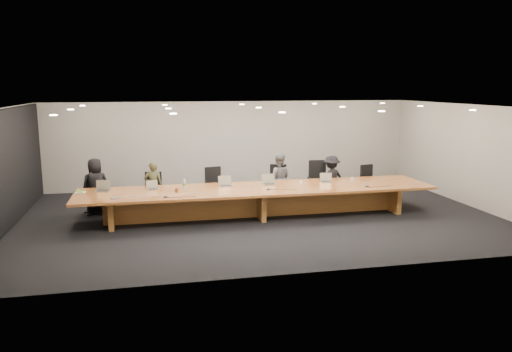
{
  "coord_description": "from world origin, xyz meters",
  "views": [
    {
      "loc": [
        -2.71,
        -12.1,
        3.32
      ],
      "look_at": [
        0.0,
        0.3,
        1.0
      ],
      "focal_mm": 35.0,
      "sensor_mm": 36.0,
      "label": 1
    }
  ],
  "objects": [
    {
      "name": "person_b",
      "position": [
        -2.6,
        1.23,
        0.66
      ],
      "size": [
        0.5,
        0.34,
        1.32
      ],
      "primitive_type": "imported",
      "rotation": [
        0.0,
        0.0,
        3.1
      ],
      "color": "#3F3C22",
      "rests_on": "ground"
    },
    {
      "name": "water_bottle",
      "position": [
        -1.85,
        0.26,
        0.87
      ],
      "size": [
        0.08,
        0.08,
        0.24
      ],
      "primitive_type": "cylinder",
      "rotation": [
        0.0,
        0.0,
        0.04
      ],
      "color": "#ACBCB8",
      "rests_on": "conference_table"
    },
    {
      "name": "notepad",
      "position": [
        -4.35,
        0.36,
        0.76
      ],
      "size": [
        0.25,
        0.21,
        0.01
      ],
      "primitive_type": "cube",
      "rotation": [
        0.0,
        0.0,
        -0.14
      ],
      "color": "silver",
      "rests_on": "conference_table"
    },
    {
      "name": "back_wall",
      "position": [
        0.0,
        4.0,
        1.4
      ],
      "size": [
        12.0,
        0.02,
        2.8
      ],
      "primitive_type": "cube",
      "color": "beige",
      "rests_on": "ground"
    },
    {
      "name": "mic_right",
      "position": [
        2.74,
        -0.48,
        0.77
      ],
      "size": [
        0.17,
        0.17,
        0.03
      ],
      "primitive_type": "cone",
      "rotation": [
        0.0,
        0.0,
        -0.32
      ],
      "color": "black",
      "rests_on": "conference_table"
    },
    {
      "name": "amber_mug",
      "position": [
        -2.07,
        -0.09,
        0.8
      ],
      "size": [
        0.1,
        0.1,
        0.1
      ],
      "primitive_type": "cylinder",
      "rotation": [
        0.0,
        0.0,
        0.3
      ],
      "color": "brown",
      "rests_on": "conference_table"
    },
    {
      "name": "person_d",
      "position": [
        2.41,
        1.19,
        0.67
      ],
      "size": [
        0.98,
        0.75,
        1.34
      ],
      "primitive_type": "imported",
      "rotation": [
        0.0,
        0.0,
        3.48
      ],
      "color": "black",
      "rests_on": "ground"
    },
    {
      "name": "conference_table",
      "position": [
        0.0,
        0.0,
        0.52
      ],
      "size": [
        9.0,
        1.8,
        0.75
      ],
      "color": "brown",
      "rests_on": "ground"
    },
    {
      "name": "person_a",
      "position": [
        -4.08,
        1.28,
        0.73
      ],
      "size": [
        0.82,
        0.67,
        1.46
      ],
      "primitive_type": "imported",
      "rotation": [
        0.0,
        0.0,
        3.47
      ],
      "color": "black",
      "rests_on": "ground"
    },
    {
      "name": "paper_cup_near",
      "position": [
        1.19,
        0.19,
        0.8
      ],
      "size": [
        0.09,
        0.09,
        0.09
      ],
      "primitive_type": "cone",
      "rotation": [
        0.0,
        0.0,
        0.08
      ],
      "color": "white",
      "rests_on": "conference_table"
    },
    {
      "name": "chair_mid_left",
      "position": [
        -0.92,
        1.34,
        0.55
      ],
      "size": [
        0.66,
        0.66,
        1.1
      ],
      "primitive_type": null,
      "rotation": [
        0.0,
        0.0,
        0.21
      ],
      "color": "black",
      "rests_on": "ground"
    },
    {
      "name": "mic_left",
      "position": [
        -2.35,
        -0.62,
        0.77
      ],
      "size": [
        0.17,
        0.17,
        0.03
      ],
      "primitive_type": "cone",
      "rotation": [
        0.0,
        0.0,
        0.37
      ],
      "color": "black",
      "rests_on": "conference_table"
    },
    {
      "name": "mic_center",
      "position": [
        0.19,
        -0.29,
        0.77
      ],
      "size": [
        0.13,
        0.13,
        0.03
      ],
      "primitive_type": "cone",
      "rotation": [
        0.0,
        0.0,
        0.04
      ],
      "color": "black",
      "rests_on": "conference_table"
    },
    {
      "name": "laptop_c",
      "position": [
        -0.78,
        0.36,
        0.88
      ],
      "size": [
        0.36,
        0.27,
        0.27
      ],
      "primitive_type": null,
      "rotation": [
        0.0,
        0.0,
        0.08
      ],
      "color": "tan",
      "rests_on": "conference_table"
    },
    {
      "name": "laptop_b",
      "position": [
        -2.62,
        0.35,
        0.86
      ],
      "size": [
        0.33,
        0.27,
        0.23
      ],
      "primitive_type": null,
      "rotation": [
        0.0,
        0.0,
        0.22
      ],
      "color": "tan",
      "rests_on": "conference_table"
    },
    {
      "name": "laptop_e",
      "position": [
        1.94,
        0.32,
        0.87
      ],
      "size": [
        0.35,
        0.27,
        0.25
      ],
      "primitive_type": null,
      "rotation": [
        0.0,
        0.0,
        -0.15
      ],
      "color": "tan",
      "rests_on": "conference_table"
    },
    {
      "name": "paper_cup_far",
      "position": [
        2.67,
        0.3,
        0.8
      ],
      "size": [
        0.1,
        0.1,
        0.09
      ],
      "primitive_type": "cone",
      "rotation": [
        0.0,
        0.0,
        -0.29
      ],
      "color": "silver",
      "rests_on": "conference_table"
    },
    {
      "name": "chair_left",
      "position": [
        -2.62,
        1.16,
        0.52
      ],
      "size": [
        0.58,
        0.58,
        1.05
      ],
      "primitive_type": null,
      "rotation": [
        0.0,
        0.0,
        -0.09
      ],
      "color": "black",
      "rests_on": "ground"
    },
    {
      "name": "chair_right",
      "position": [
        2.06,
        1.26,
        0.6
      ],
      "size": [
        0.68,
        0.68,
        1.2
      ],
      "primitive_type": null,
      "rotation": [
        0.0,
        0.0,
        -0.11
      ],
      "color": "black",
      "rests_on": "ground"
    },
    {
      "name": "chair_mid_right",
      "position": [
        0.83,
        1.21,
        0.56
      ],
      "size": [
        0.71,
        0.71,
        1.13
      ],
      "primitive_type": null,
      "rotation": [
        0.0,
        0.0,
        -0.28
      ],
      "color": "black",
      "rests_on": "ground"
    },
    {
      "name": "lime_gadget",
      "position": [
        -4.35,
        0.36,
        0.78
      ],
      "size": [
        0.18,
        0.13,
        0.02
      ],
      "primitive_type": "cube",
      "rotation": [
        0.0,
        0.0,
        -0.32
      ],
      "color": "#64CA35",
      "rests_on": "notepad"
    },
    {
      "name": "laptop_a",
      "position": [
        -3.84,
        0.4,
        0.88
      ],
      "size": [
        0.37,
        0.3,
        0.27
      ],
      "primitive_type": null,
      "rotation": [
        0.0,
        0.0,
        -0.15
      ],
      "color": "tan",
      "rests_on": "conference_table"
    },
    {
      "name": "ground",
      "position": [
        0.0,
        0.0,
        0.0
      ],
      "size": [
        12.0,
        12.0,
        0.0
      ],
      "primitive_type": "plane",
      "color": "black",
      "rests_on": "ground"
    },
    {
      "name": "chair_far_left",
      "position": [
        -4.08,
        1.16,
        0.51
      ],
      "size": [
        0.65,
        0.65,
        1.01
      ],
      "primitive_type": null,
      "rotation": [
        0.0,
        0.0,
        0.31
      ],
      "color": "black",
      "rests_on": "ground"
    },
    {
      "name": "av_box",
      "position": [
        -3.48,
        -0.5,
        0.76
      ],
      "size": [
        0.2,
        0.18,
        0.03
      ],
      "primitive_type": "cube",
      "rotation": [
        0.0,
        0.0,
        0.31
      ],
      "color": "#A6A6AB",
      "rests_on": "conference_table"
    },
    {
      "name": "left_wall_panel",
      "position": [
        -5.94,
        0.0,
        1.37
      ],
      "size": [
        0.08,
        7.84,
        2.74
      ],
      "primitive_type": "cube",
      "color": "black",
      "rests_on": "ground"
    },
    {
      "name": "laptop_d",
      "position": [
        0.37,
        0.33,
        0.89
      ],
      "size": [
        0.38,
        0.29,
        0.28
      ],
      "primitive_type": null,
      "rotation": [
        0.0,
        0.0,
        0.1
      ],
      "color": "tan",
      "rests_on": "conference_table"
    },
    {
      "name": "person_c",
      "position": [
        0.87,
        1.27,
        0.72
      ],
      "size": [
        0.81,
        0.7,
        1.43
      ],
      "primitive_type": "imported",
      "rotation": [
        0.0,
        0.0,
        2.88
      ],
      "color": "slate",
      "rests_on": "ground"
    },
    {
      "name": "chair_far_right",
      "position": [
        3.68,
        1.32,
        0.51
      ],
      "size": [
        0.61,
        0.61,
        1.01
      ],
      "primitive_type": null,
      "rotation": [
        0.0,
        0.0,
        0.21
      ],
      "color": "black",
      "rests_on": "ground"
    }
  ]
}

